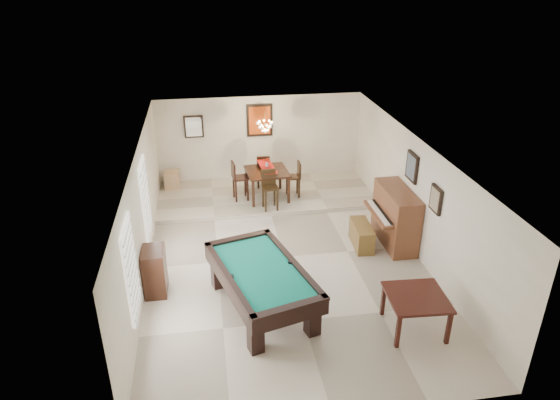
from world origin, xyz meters
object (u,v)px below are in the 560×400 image
object	(u,v)px
dining_chair_south	(270,190)
dining_chair_north	(263,170)
chandelier	(265,123)
flower_vase	(267,162)
dining_table	(267,182)
dining_chair_east	(293,179)
piano_bench	(362,235)
apothecary_chest	(155,271)
corner_bench	(172,180)
pool_table	(262,289)
upright_piano	(389,217)
square_table	(415,312)
dining_chair_west	(240,181)

from	to	relation	value
dining_chair_south	dining_chair_north	size ratio (longest dim) A/B	1.08
chandelier	flower_vase	bearing A→B (deg)	-87.50
dining_table	flower_vase	distance (m)	0.59
dining_chair_east	dining_table	bearing A→B (deg)	-90.53
piano_bench	dining_chair_east	world-z (taller)	dining_chair_east
apothecary_chest	dining_chair_south	xyz separation A→B (m)	(2.76, 3.15, 0.17)
piano_bench	dining_chair_north	bearing A→B (deg)	118.09
dining_chair_south	dining_chair_east	xyz separation A→B (m)	(0.74, 0.70, -0.03)
apothecary_chest	corner_bench	distance (m)	4.99
corner_bench	chandelier	distance (m)	3.33
pool_table	chandelier	world-z (taller)	chandelier
piano_bench	dining_chair_south	world-z (taller)	dining_chair_south
piano_bench	dining_chair_south	xyz separation A→B (m)	(-1.88, 2.03, 0.38)
upright_piano	flower_vase	size ratio (longest dim) A/B	6.59
flower_vase	corner_bench	xyz separation A→B (m)	(-2.64, 1.13, -0.81)
upright_piano	dining_chair_east	xyz separation A→B (m)	(-1.79, 2.69, -0.06)
square_table	dining_chair_east	size ratio (longest dim) A/B	1.04
dining_chair_north	upright_piano	bearing A→B (deg)	129.66
flower_vase	dining_table	bearing A→B (deg)	180.00
upright_piano	piano_bench	distance (m)	0.76
square_table	upright_piano	bearing A→B (deg)	78.95
upright_piano	dining_chair_west	xyz separation A→B (m)	(-3.25, 2.72, -0.01)
piano_bench	flower_vase	xyz separation A→B (m)	(-1.87, 2.73, 0.89)
square_table	dining_chair_south	distance (m)	5.39
chandelier	upright_piano	bearing A→B (deg)	-49.38
apothecary_chest	square_table	bearing A→B (deg)	-21.74
dining_chair_west	dining_chair_east	size ratio (longest dim) A/B	1.10
pool_table	dining_chair_north	xyz separation A→B (m)	(0.71, 5.51, 0.17)
piano_bench	square_table	bearing A→B (deg)	-88.97
piano_bench	upright_piano	bearing A→B (deg)	3.18
chandelier	corner_bench	bearing A→B (deg)	161.28
dining_chair_north	dining_chair_west	bearing A→B (deg)	50.96
dining_table	dining_chair_north	distance (m)	0.80
dining_chair_east	chandelier	xyz separation A→B (m)	(-0.73, 0.25, 1.58)
square_table	dining_chair_south	size ratio (longest dim) A/B	0.97
upright_piano	corner_bench	size ratio (longest dim) A/B	3.14
piano_bench	flower_vase	world-z (taller)	flower_vase
upright_piano	flower_vase	bearing A→B (deg)	132.97
flower_vase	corner_bench	size ratio (longest dim) A/B	0.48
dining_chair_east	corner_bench	size ratio (longest dim) A/B	1.92
dining_chair_south	upright_piano	bearing A→B (deg)	-43.95
dining_table	corner_bench	xyz separation A→B (m)	(-2.64, 1.13, -0.23)
upright_piano	dining_chair_north	distance (m)	4.31
pool_table	upright_piano	world-z (taller)	upright_piano
flower_vase	dining_chair_south	bearing A→B (deg)	-91.28
square_table	dining_chair_north	distance (m)	6.81
dining_chair_north	dining_chair_east	bearing A→B (deg)	136.24
dining_chair_south	corner_bench	bearing A→B (deg)	139.12
square_table	upright_piano	world-z (taller)	upright_piano
piano_bench	flower_vase	bearing A→B (deg)	124.34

